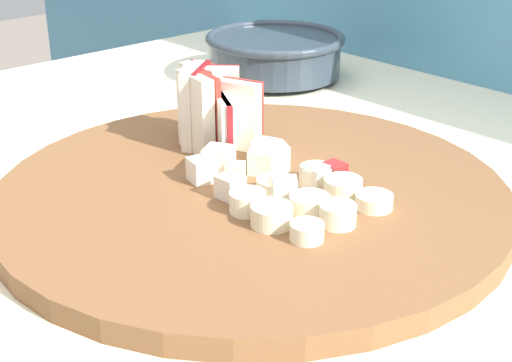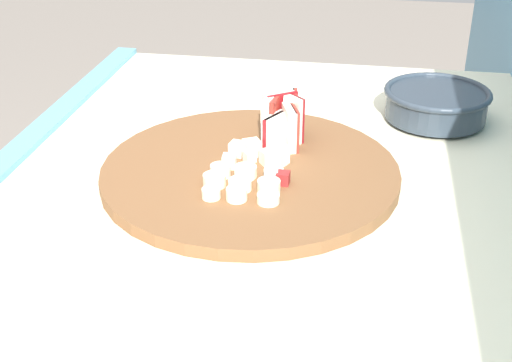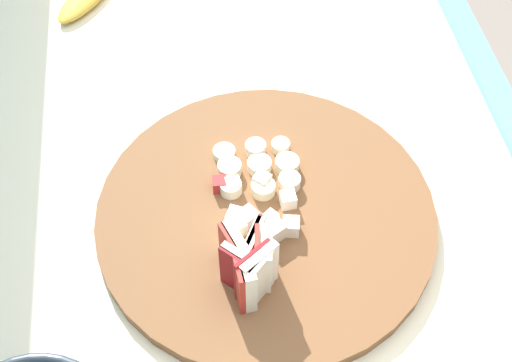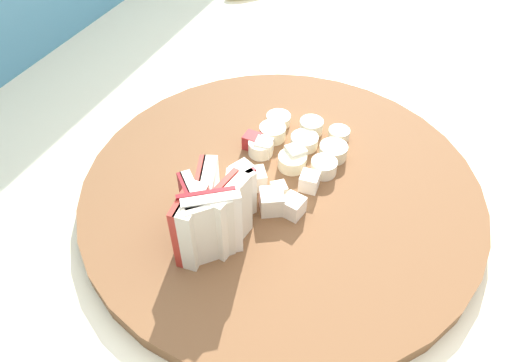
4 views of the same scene
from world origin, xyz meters
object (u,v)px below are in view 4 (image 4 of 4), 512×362
Objects in this scene: banana_slice_rows at (301,143)px; apple_dice_pile at (268,178)px; apple_wedge_fan at (211,216)px; cutting_board at (281,190)px.

apple_dice_pile is at bearing 170.12° from banana_slice_rows.
cutting_board is at bearing -18.97° from apple_wedge_fan.
apple_dice_pile is at bearing 118.03° from cutting_board.
cutting_board is 3.90× the size of banana_slice_rows.
apple_dice_pile reaches higher than banana_slice_rows.
apple_wedge_fan is at bearing 168.57° from banana_slice_rows.
apple_wedge_fan is 0.88× the size of banana_slice_rows.
apple_dice_pile is (0.08, -0.02, -0.02)m from apple_wedge_fan.
apple_dice_pile is (-0.01, 0.01, 0.02)m from cutting_board.
apple_wedge_fan is 0.90× the size of apple_dice_pile.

